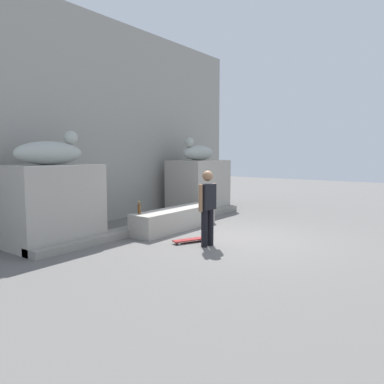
{
  "coord_description": "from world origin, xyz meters",
  "views": [
    {
      "loc": [
        -7.53,
        -4.3,
        2.06
      ],
      "look_at": [
        -0.38,
        1.0,
        1.1
      ],
      "focal_mm": 34.32,
      "sensor_mm": 36.0,
      "label": 1
    }
  ],
  "objects_px": {
    "bottle_brown": "(139,209)",
    "skater": "(208,205)",
    "statue_reclining_left": "(51,152)",
    "bottle_green": "(201,200)",
    "skateboard": "(190,240)",
    "statue_reclining_right": "(198,152)"
  },
  "relations": [
    {
      "from": "bottle_brown",
      "to": "skater",
      "type": "bearing_deg",
      "value": -84.33
    },
    {
      "from": "statue_reclining_left",
      "to": "bottle_brown",
      "type": "bearing_deg",
      "value": -29.76
    },
    {
      "from": "bottle_green",
      "to": "bottle_brown",
      "type": "distance_m",
      "value": 2.4
    },
    {
      "from": "bottle_green",
      "to": "statue_reclining_left",
      "type": "bearing_deg",
      "value": 163.09
    },
    {
      "from": "statue_reclining_left",
      "to": "skater",
      "type": "height_order",
      "value": "statue_reclining_left"
    },
    {
      "from": "skateboard",
      "to": "bottle_green",
      "type": "relative_size",
      "value": 2.96
    },
    {
      "from": "statue_reclining_left",
      "to": "skateboard",
      "type": "relative_size",
      "value": 2.0
    },
    {
      "from": "statue_reclining_right",
      "to": "bottle_brown",
      "type": "relative_size",
      "value": 5.16
    },
    {
      "from": "statue_reclining_right",
      "to": "bottle_brown",
      "type": "xyz_separation_m",
      "value": [
        -3.95,
        -1.05,
        -1.38
      ]
    },
    {
      "from": "statue_reclining_left",
      "to": "bottle_green",
      "type": "distance_m",
      "value": 4.47
    },
    {
      "from": "statue_reclining_left",
      "to": "statue_reclining_right",
      "type": "relative_size",
      "value": 1.01
    },
    {
      "from": "statue_reclining_right",
      "to": "statue_reclining_left",
      "type": "bearing_deg",
      "value": -0.41
    },
    {
      "from": "statue_reclining_left",
      "to": "bottle_green",
      "type": "relative_size",
      "value": 5.92
    },
    {
      "from": "statue_reclining_left",
      "to": "skater",
      "type": "relative_size",
      "value": 0.97
    },
    {
      "from": "statue_reclining_right",
      "to": "bottle_green",
      "type": "relative_size",
      "value": 5.86
    },
    {
      "from": "statue_reclining_left",
      "to": "skater",
      "type": "bearing_deg",
      "value": -55.48
    },
    {
      "from": "skateboard",
      "to": "statue_reclining_right",
      "type": "bearing_deg",
      "value": 57.98
    },
    {
      "from": "bottle_green",
      "to": "statue_reclining_right",
      "type": "bearing_deg",
      "value": 38.42
    },
    {
      "from": "skater",
      "to": "skateboard",
      "type": "xyz_separation_m",
      "value": [
        0.02,
        0.51,
        -0.86
      ]
    },
    {
      "from": "statue_reclining_left",
      "to": "skateboard",
      "type": "distance_m",
      "value": 3.68
    },
    {
      "from": "statue_reclining_left",
      "to": "skater",
      "type": "xyz_separation_m",
      "value": [
        1.86,
        -2.95,
        -1.15
      ]
    },
    {
      "from": "skater",
      "to": "skateboard",
      "type": "height_order",
      "value": "skater"
    }
  ]
}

